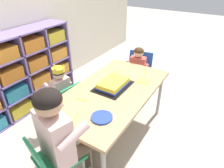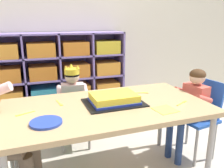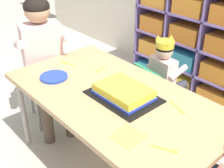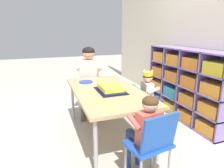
{
  "view_description": "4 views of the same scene",
  "coord_description": "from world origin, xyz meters",
  "px_view_note": "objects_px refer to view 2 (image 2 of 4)",
  "views": [
    {
      "loc": [
        -1.49,
        -0.92,
        1.74
      ],
      "look_at": [
        -0.01,
        -0.01,
        0.7
      ],
      "focal_mm": 31.75,
      "sensor_mm": 36.0,
      "label": 1
    },
    {
      "loc": [
        -0.49,
        -1.45,
        1.21
      ],
      "look_at": [
        0.06,
        0.05,
        0.76
      ],
      "focal_mm": 37.23,
      "sensor_mm": 36.0,
      "label": 2
    },
    {
      "loc": [
        1.12,
        -1.01,
        1.57
      ],
      "look_at": [
        -0.02,
        0.01,
        0.68
      ],
      "focal_mm": 46.59,
      "sensor_mm": 36.0,
      "label": 3
    },
    {
      "loc": [
        2.14,
        -0.71,
        1.32
      ],
      "look_at": [
        0.08,
        0.04,
        0.71
      ],
      "focal_mm": 31.39,
      "sensor_mm": 36.0,
      "label": 4
    }
  ],
  "objects_px": {
    "paper_plate_stack": "(46,122)",
    "fork_beside_plate_stack": "(59,103)",
    "birthday_cake_on_tray": "(114,99)",
    "fork_at_table_front_edge": "(141,93)",
    "guest_at_table_side": "(191,103)",
    "fork_near_cake_tray": "(182,103)",
    "classroom_chair_blue": "(74,114)",
    "activity_table": "(107,111)",
    "child_with_crown": "(73,96)",
    "fork_by_napkin": "(24,114)",
    "classroom_chair_guest_side": "(198,111)"
  },
  "relations": [
    {
      "from": "classroom_chair_guest_side",
      "to": "birthday_cake_on_tray",
      "type": "relative_size",
      "value": 1.67
    },
    {
      "from": "classroom_chair_blue",
      "to": "classroom_chair_guest_side",
      "type": "relative_size",
      "value": 0.84
    },
    {
      "from": "activity_table",
      "to": "child_with_crown",
      "type": "xyz_separation_m",
      "value": [
        -0.12,
        0.67,
        -0.08
      ]
    },
    {
      "from": "birthday_cake_on_tray",
      "to": "paper_plate_stack",
      "type": "relative_size",
      "value": 2.23
    },
    {
      "from": "classroom_chair_blue",
      "to": "birthday_cake_on_tray",
      "type": "distance_m",
      "value": 0.65
    },
    {
      "from": "classroom_chair_guest_side",
      "to": "fork_at_table_front_edge",
      "type": "height_order",
      "value": "classroom_chair_guest_side"
    },
    {
      "from": "birthday_cake_on_tray",
      "to": "fork_beside_plate_stack",
      "type": "bearing_deg",
      "value": 161.05
    },
    {
      "from": "guest_at_table_side",
      "to": "fork_beside_plate_stack",
      "type": "height_order",
      "value": "guest_at_table_side"
    },
    {
      "from": "fork_near_cake_tray",
      "to": "fork_by_napkin",
      "type": "bearing_deg",
      "value": -35.72
    },
    {
      "from": "guest_at_table_side",
      "to": "fork_beside_plate_stack",
      "type": "xyz_separation_m",
      "value": [
        -1.1,
        0.06,
        0.11
      ]
    },
    {
      "from": "fork_at_table_front_edge",
      "to": "paper_plate_stack",
      "type": "bearing_deg",
      "value": 41.02
    },
    {
      "from": "fork_near_cake_tray",
      "to": "fork_by_napkin",
      "type": "xyz_separation_m",
      "value": [
        -1.07,
        0.17,
        0.0
      ]
    },
    {
      "from": "paper_plate_stack",
      "to": "fork_at_table_front_edge",
      "type": "relative_size",
      "value": 1.34
    },
    {
      "from": "fork_at_table_front_edge",
      "to": "guest_at_table_side",
      "type": "bearing_deg",
      "value": -172.73
    },
    {
      "from": "activity_table",
      "to": "fork_by_napkin",
      "type": "distance_m",
      "value": 0.55
    },
    {
      "from": "birthday_cake_on_tray",
      "to": "fork_by_napkin",
      "type": "bearing_deg",
      "value": 179.27
    },
    {
      "from": "guest_at_table_side",
      "to": "birthday_cake_on_tray",
      "type": "relative_size",
      "value": 1.93
    },
    {
      "from": "child_with_crown",
      "to": "fork_at_table_front_edge",
      "type": "distance_m",
      "value": 0.7
    },
    {
      "from": "activity_table",
      "to": "paper_plate_stack",
      "type": "height_order",
      "value": "paper_plate_stack"
    },
    {
      "from": "birthday_cake_on_tray",
      "to": "guest_at_table_side",
      "type": "bearing_deg",
      "value": 4.95
    },
    {
      "from": "guest_at_table_side",
      "to": "fork_near_cake_tray",
      "type": "distance_m",
      "value": 0.37
    },
    {
      "from": "guest_at_table_side",
      "to": "fork_by_napkin",
      "type": "relative_size",
      "value": 6.64
    },
    {
      "from": "child_with_crown",
      "to": "birthday_cake_on_tray",
      "type": "height_order",
      "value": "child_with_crown"
    },
    {
      "from": "classroom_chair_guest_side",
      "to": "fork_beside_plate_stack",
      "type": "relative_size",
      "value": 5.57
    },
    {
      "from": "guest_at_table_side",
      "to": "birthday_cake_on_tray",
      "type": "xyz_separation_m",
      "value": [
        -0.73,
        -0.06,
        0.14
      ]
    },
    {
      "from": "paper_plate_stack",
      "to": "fork_by_napkin",
      "type": "height_order",
      "value": "paper_plate_stack"
    },
    {
      "from": "guest_at_table_side",
      "to": "fork_beside_plate_stack",
      "type": "distance_m",
      "value": 1.11
    },
    {
      "from": "classroom_chair_guest_side",
      "to": "activity_table",
      "type": "bearing_deg",
      "value": -92.2
    },
    {
      "from": "activity_table",
      "to": "guest_at_table_side",
      "type": "distance_m",
      "value": 0.8
    },
    {
      "from": "child_with_crown",
      "to": "classroom_chair_guest_side",
      "type": "distance_m",
      "value": 1.17
    },
    {
      "from": "guest_at_table_side",
      "to": "classroom_chair_guest_side",
      "type": "bearing_deg",
      "value": 90.0
    },
    {
      "from": "birthday_cake_on_tray",
      "to": "paper_plate_stack",
      "type": "xyz_separation_m",
      "value": [
        -0.49,
        -0.19,
        -0.02
      ]
    },
    {
      "from": "activity_table",
      "to": "fork_by_napkin",
      "type": "bearing_deg",
      "value": 176.82
    },
    {
      "from": "activity_table",
      "to": "classroom_chair_blue",
      "type": "distance_m",
      "value": 0.63
    },
    {
      "from": "fork_by_napkin",
      "to": "fork_at_table_front_edge",
      "type": "height_order",
      "value": "same"
    },
    {
      "from": "guest_at_table_side",
      "to": "birthday_cake_on_tray",
      "type": "distance_m",
      "value": 0.75
    },
    {
      "from": "classroom_chair_blue",
      "to": "birthday_cake_on_tray",
      "type": "bearing_deg",
      "value": 115.99
    },
    {
      "from": "birthday_cake_on_tray",
      "to": "fork_at_table_front_edge",
      "type": "distance_m",
      "value": 0.33
    },
    {
      "from": "birthday_cake_on_tray",
      "to": "fork_at_table_front_edge",
      "type": "bearing_deg",
      "value": 26.75
    },
    {
      "from": "classroom_chair_guest_side",
      "to": "fork_beside_plate_stack",
      "type": "distance_m",
      "value": 1.23
    },
    {
      "from": "fork_by_napkin",
      "to": "fork_at_table_front_edge",
      "type": "bearing_deg",
      "value": -12.05
    },
    {
      "from": "fork_at_table_front_edge",
      "to": "fork_beside_plate_stack",
      "type": "bearing_deg",
      "value": 19.67
    },
    {
      "from": "classroom_chair_blue",
      "to": "fork_beside_plate_stack",
      "type": "xyz_separation_m",
      "value": [
        -0.18,
        -0.42,
        0.28
      ]
    },
    {
      "from": "child_with_crown",
      "to": "fork_near_cake_tray",
      "type": "height_order",
      "value": "child_with_crown"
    },
    {
      "from": "classroom_chair_blue",
      "to": "fork_near_cake_tray",
      "type": "height_order",
      "value": "fork_near_cake_tray"
    },
    {
      "from": "guest_at_table_side",
      "to": "fork_near_cake_tray",
      "type": "xyz_separation_m",
      "value": [
        -0.27,
        -0.23,
        0.11
      ]
    },
    {
      "from": "child_with_crown",
      "to": "activity_table",
      "type": "bearing_deg",
      "value": 106.78
    },
    {
      "from": "classroom_chair_blue",
      "to": "fork_beside_plate_stack",
      "type": "height_order",
      "value": "fork_beside_plate_stack"
    },
    {
      "from": "activity_table",
      "to": "paper_plate_stack",
      "type": "relative_size",
      "value": 7.65
    },
    {
      "from": "paper_plate_stack",
      "to": "fork_beside_plate_stack",
      "type": "height_order",
      "value": "paper_plate_stack"
    }
  ]
}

